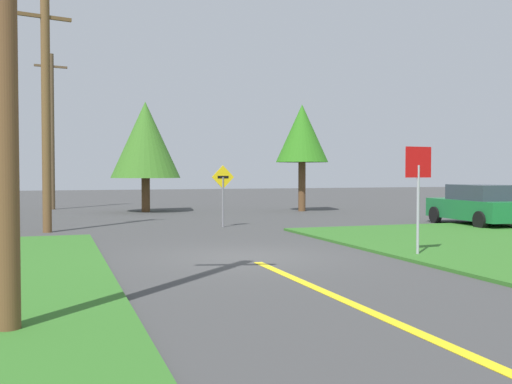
% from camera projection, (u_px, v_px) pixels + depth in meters
% --- Properties ---
extents(ground_plane, '(120.00, 120.00, 0.00)m').
position_uv_depth(ground_plane, '(245.00, 257.00, 14.83)').
color(ground_plane, '#3F3F3F').
extents(lane_stripe_center, '(0.20, 14.00, 0.01)m').
position_uv_depth(lane_stripe_center, '(444.00, 344.00, 7.25)').
color(lane_stripe_center, yellow).
rests_on(lane_stripe_center, ground).
extents(stop_sign, '(0.76, 0.10, 2.73)m').
position_uv_depth(stop_sign, '(418.00, 179.00, 14.72)').
color(stop_sign, '#9EA0A8').
rests_on(stop_sign, ground).
extents(car_on_crossroad, '(2.37, 4.59, 1.62)m').
position_uv_depth(car_on_crossroad, '(479.00, 205.00, 23.53)').
color(car_on_crossroad, '#196B33').
rests_on(car_on_crossroad, ground).
extents(utility_pole_mid, '(1.78, 0.55, 8.13)m').
position_uv_depth(utility_pole_mid, '(46.00, 113.00, 20.73)').
color(utility_pole_mid, brown).
rests_on(utility_pole_mid, ground).
extents(utility_pole_far, '(1.80, 0.41, 8.80)m').
position_uv_depth(utility_pole_far, '(51.00, 130.00, 33.82)').
color(utility_pole_far, brown).
rests_on(utility_pole_far, ground).
extents(direction_sign, '(0.90, 0.12, 2.37)m').
position_uv_depth(direction_sign, '(223.00, 189.00, 22.86)').
color(direction_sign, slate).
rests_on(direction_sign, ground).
extents(oak_tree_left, '(3.67, 3.67, 5.85)m').
position_uv_depth(oak_tree_left, '(145.00, 140.00, 31.60)').
color(oak_tree_left, brown).
rests_on(oak_tree_left, ground).
extents(oak_tree_right, '(2.83, 2.83, 5.78)m').
position_uv_depth(oak_tree_right, '(302.00, 134.00, 32.27)').
color(oak_tree_right, brown).
rests_on(oak_tree_right, ground).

